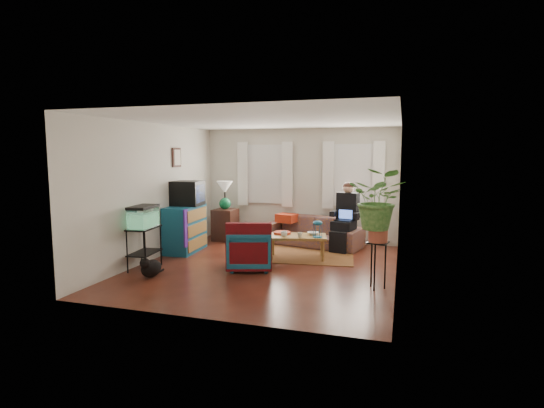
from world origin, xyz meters
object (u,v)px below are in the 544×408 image
(side_table, at_px, (225,225))
(armchair, at_px, (250,247))
(coffee_table, at_px, (297,247))
(plant_stand, at_px, (377,265))
(sofa, at_px, (312,226))
(dresser, at_px, (185,229))
(aquarium_stand, at_px, (145,248))

(side_table, height_order, armchair, armchair)
(side_table, relative_size, armchair, 0.95)
(coffee_table, xyz_separation_m, plant_stand, (1.59, -1.45, 0.13))
(sofa, distance_m, side_table, 2.06)
(dresser, xyz_separation_m, aquarium_stand, (-0.01, -1.45, -0.10))
(aquarium_stand, height_order, plant_stand, aquarium_stand)
(side_table, relative_size, aquarium_stand, 0.98)
(aquarium_stand, xyz_separation_m, armchair, (1.76, 0.58, 0.01))
(sofa, distance_m, armchair, 2.30)
(sofa, bearing_deg, aquarium_stand, -118.08)
(dresser, xyz_separation_m, plant_stand, (3.97, -1.38, -0.12))
(side_table, bearing_deg, coffee_table, -31.11)
(coffee_table, height_order, plant_stand, plant_stand)
(dresser, height_order, coffee_table, dresser)
(aquarium_stand, height_order, coffee_table, aquarium_stand)
(aquarium_stand, xyz_separation_m, plant_stand, (3.98, 0.07, -0.01))
(sofa, height_order, aquarium_stand, sofa)
(sofa, distance_m, coffee_table, 1.28)
(aquarium_stand, bearing_deg, dresser, 83.28)
(sofa, relative_size, coffee_table, 1.97)
(side_table, relative_size, dresser, 0.69)
(sofa, bearing_deg, dresser, -138.14)
(sofa, xyz_separation_m, side_table, (-2.06, -0.04, -0.06))
(armchair, height_order, plant_stand, armchair)
(dresser, distance_m, coffee_table, 2.40)
(aquarium_stand, xyz_separation_m, coffee_table, (2.39, 1.51, -0.14))
(dresser, distance_m, armchair, 1.96)
(armchair, xyz_separation_m, plant_stand, (2.22, -0.51, -0.03))
(plant_stand, bearing_deg, side_table, 143.55)
(dresser, relative_size, aquarium_stand, 1.42)
(armchair, xyz_separation_m, coffee_table, (0.64, 0.94, -0.16))
(plant_stand, bearing_deg, aquarium_stand, -179.04)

